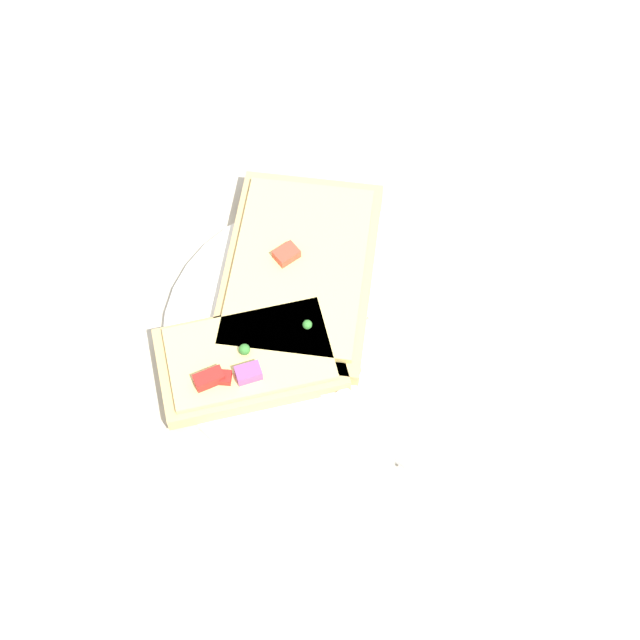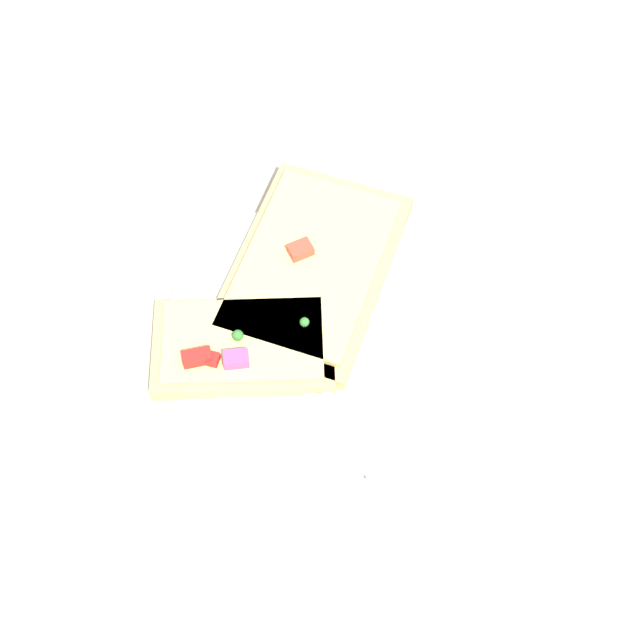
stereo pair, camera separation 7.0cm
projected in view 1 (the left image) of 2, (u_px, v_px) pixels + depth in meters
The scene contains 7 objects.
ground_plane at pixel (320, 334), 0.72m from camera, with size 4.00×4.00×0.00m, color #BCB29E.
plate at pixel (320, 330), 0.71m from camera, with size 0.25×0.25×0.01m.
fork at pixel (349, 296), 0.72m from camera, with size 0.03×0.20×0.01m.
knife at pixel (329, 387), 0.68m from camera, with size 0.04×0.20×0.01m.
pizza_slice_main at pixel (299, 270), 0.72m from camera, with size 0.22×0.20×0.03m.
pizza_slice_corner at pixel (249, 359), 0.68m from camera, with size 0.16×0.15×0.03m.
crumb_scatter at pixel (336, 356), 0.69m from camera, with size 0.01×0.10×0.01m.
Camera 1 is at (-0.27, -0.22, 0.63)m, focal length 50.00 mm.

